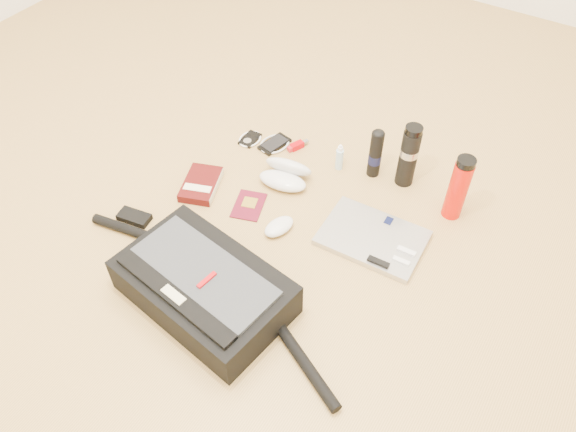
# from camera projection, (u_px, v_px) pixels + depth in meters

# --- Properties ---
(ground) EXTENTS (4.00, 4.00, 0.00)m
(ground) POSITION_uv_depth(u_px,v_px,m) (275.00, 240.00, 1.90)
(ground) COLOR #B28B4A
(ground) RESTS_ON ground
(messenger_bag) EXTENTS (1.05, 0.39, 0.15)m
(messenger_bag) POSITION_uv_depth(u_px,v_px,m) (203.00, 286.00, 1.69)
(messenger_bag) COLOR black
(messenger_bag) RESTS_ON ground
(laptop) EXTENTS (0.35, 0.25, 0.03)m
(laptop) POSITION_uv_depth(u_px,v_px,m) (373.00, 238.00, 1.89)
(laptop) COLOR #ACACAE
(laptop) RESTS_ON ground
(book) EXTENTS (0.18, 0.21, 0.03)m
(book) POSITION_uv_depth(u_px,v_px,m) (201.00, 184.00, 2.06)
(book) COLOR #3F0909
(book) RESTS_ON ground
(passport) EXTENTS (0.14, 0.16, 0.01)m
(passport) POSITION_uv_depth(u_px,v_px,m) (249.00, 205.00, 2.01)
(passport) COLOR #540B1C
(passport) RESTS_ON ground
(mouse) EXTENTS (0.10, 0.13, 0.04)m
(mouse) POSITION_uv_depth(u_px,v_px,m) (279.00, 227.00, 1.92)
(mouse) COLOR silver
(mouse) RESTS_ON ground
(sunglasses_case) EXTENTS (0.21, 0.18, 0.11)m
(sunglasses_case) POSITION_uv_depth(u_px,v_px,m) (285.00, 174.00, 2.07)
(sunglasses_case) COLOR silver
(sunglasses_case) RESTS_ON ground
(ipod) EXTENTS (0.09, 0.10, 0.01)m
(ipod) POSITION_uv_depth(u_px,v_px,m) (250.00, 139.00, 2.25)
(ipod) COLOR black
(ipod) RESTS_ON ground
(phone) EXTENTS (0.12, 0.14, 0.01)m
(phone) POSITION_uv_depth(u_px,v_px,m) (275.00, 144.00, 2.23)
(phone) COLOR black
(phone) RESTS_ON ground
(inhaler) EXTENTS (0.05, 0.09, 0.02)m
(inhaler) POSITION_uv_depth(u_px,v_px,m) (298.00, 145.00, 2.21)
(inhaler) COLOR #AC030A
(inhaler) RESTS_ON ground
(spray_bottle) EXTENTS (0.03, 0.03, 0.11)m
(spray_bottle) POSITION_uv_depth(u_px,v_px,m) (339.00, 158.00, 2.11)
(spray_bottle) COLOR #AAD2E6
(spray_bottle) RESTS_ON ground
(aerosol_can) EXTENTS (0.06, 0.06, 0.21)m
(aerosol_can) POSITION_uv_depth(u_px,v_px,m) (376.00, 153.00, 2.05)
(aerosol_can) COLOR black
(aerosol_can) RESTS_ON ground
(thermos_black) EXTENTS (0.07, 0.07, 0.26)m
(thermos_black) POSITION_uv_depth(u_px,v_px,m) (409.00, 155.00, 2.00)
(thermos_black) COLOR black
(thermos_black) RESTS_ON ground
(thermos_red) EXTENTS (0.07, 0.07, 0.26)m
(thermos_red) POSITION_uv_depth(u_px,v_px,m) (458.00, 188.00, 1.89)
(thermos_red) COLOR red
(thermos_red) RESTS_ON ground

